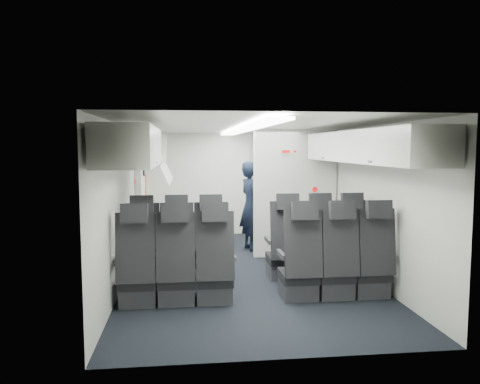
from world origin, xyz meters
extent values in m
cube|color=black|center=(0.00, 0.00, -0.01)|extent=(3.40, 6.00, 0.01)
cube|color=white|center=(0.00, 0.00, 2.15)|extent=(3.40, 6.00, 0.01)
cube|color=silver|center=(0.00, 3.00, 1.07)|extent=(3.40, 0.01, 2.15)
cube|color=silver|center=(0.00, -3.00, 1.07)|extent=(3.40, 0.01, 2.15)
cube|color=silver|center=(-1.70, 0.00, 1.07)|extent=(0.01, 6.00, 2.15)
cube|color=silver|center=(1.70, 0.00, 1.07)|extent=(0.01, 6.00, 2.15)
cube|color=white|center=(0.00, 0.00, 2.11)|extent=(0.25, 5.52, 0.03)
cube|color=black|center=(-1.42, -0.45, 0.27)|extent=(0.44, 0.46, 0.12)
cube|color=#2D2D33|center=(-1.42, -0.45, 0.11)|extent=(0.42, 0.42, 0.22)
cube|color=black|center=(-1.42, -0.67, 0.72)|extent=(0.44, 0.20, 0.80)
cube|color=black|center=(-1.42, -0.72, 1.12)|extent=(0.30, 0.12, 0.23)
cube|color=#2D2D33|center=(-1.64, -0.48, 0.55)|extent=(0.05, 0.40, 0.06)
cube|color=#2D2D33|center=(-1.20, -0.48, 0.55)|extent=(0.05, 0.40, 0.06)
cube|color=black|center=(-0.97, -0.45, 0.27)|extent=(0.44, 0.46, 0.12)
cube|color=#2D2D33|center=(-0.97, -0.45, 0.11)|extent=(0.42, 0.42, 0.22)
cube|color=black|center=(-0.97, -0.67, 0.72)|extent=(0.44, 0.20, 0.80)
cube|color=black|center=(-0.97, -0.72, 1.12)|extent=(0.30, 0.12, 0.23)
cube|color=#2D2D33|center=(-1.19, -0.48, 0.55)|extent=(0.05, 0.40, 0.06)
cube|color=#2D2D33|center=(-0.75, -0.48, 0.55)|extent=(0.05, 0.40, 0.06)
cube|color=black|center=(-0.52, -0.45, 0.27)|extent=(0.44, 0.46, 0.12)
cube|color=#2D2D33|center=(-0.52, -0.45, 0.11)|extent=(0.42, 0.42, 0.22)
cube|color=black|center=(-0.52, -0.67, 0.72)|extent=(0.44, 0.20, 0.80)
cube|color=black|center=(-0.52, -0.72, 1.12)|extent=(0.30, 0.12, 0.23)
cube|color=#2D2D33|center=(-0.74, -0.48, 0.55)|extent=(0.05, 0.40, 0.06)
cube|color=#2D2D33|center=(-0.30, -0.48, 0.55)|extent=(0.05, 0.40, 0.06)
cube|color=black|center=(0.52, -0.45, 0.27)|extent=(0.44, 0.46, 0.12)
cube|color=#2D2D33|center=(0.52, -0.45, 0.11)|extent=(0.42, 0.42, 0.22)
cube|color=black|center=(0.52, -0.67, 0.72)|extent=(0.44, 0.20, 0.80)
cube|color=black|center=(0.52, -0.72, 1.12)|extent=(0.30, 0.12, 0.23)
cube|color=#2D2D33|center=(0.30, -0.48, 0.55)|extent=(0.05, 0.40, 0.06)
cube|color=#2D2D33|center=(0.74, -0.48, 0.55)|extent=(0.05, 0.40, 0.06)
cube|color=black|center=(0.97, -0.45, 0.27)|extent=(0.44, 0.46, 0.12)
cube|color=#2D2D33|center=(0.97, -0.45, 0.11)|extent=(0.42, 0.42, 0.22)
cube|color=black|center=(0.97, -0.67, 0.72)|extent=(0.44, 0.20, 0.80)
cube|color=black|center=(0.97, -0.72, 1.12)|extent=(0.30, 0.12, 0.23)
cube|color=#2D2D33|center=(0.75, -0.48, 0.55)|extent=(0.05, 0.40, 0.06)
cube|color=#2D2D33|center=(1.19, -0.48, 0.55)|extent=(0.05, 0.40, 0.06)
cube|color=black|center=(1.42, -0.45, 0.27)|extent=(0.44, 0.46, 0.12)
cube|color=#2D2D33|center=(1.42, -0.45, 0.11)|extent=(0.42, 0.42, 0.22)
cube|color=black|center=(1.42, -0.67, 0.72)|extent=(0.44, 0.20, 0.80)
cube|color=black|center=(1.42, -0.72, 1.12)|extent=(0.30, 0.12, 0.23)
cube|color=#2D2D33|center=(1.20, -0.48, 0.55)|extent=(0.05, 0.40, 0.06)
cube|color=#2D2D33|center=(1.64, -0.48, 0.55)|extent=(0.05, 0.40, 0.06)
cube|color=black|center=(-1.42, -1.35, 0.27)|extent=(0.44, 0.46, 0.12)
cube|color=#2D2D33|center=(-1.42, -1.35, 0.11)|extent=(0.42, 0.42, 0.22)
cube|color=black|center=(-1.42, -1.57, 0.72)|extent=(0.44, 0.20, 0.80)
cube|color=black|center=(-1.42, -1.62, 1.12)|extent=(0.30, 0.12, 0.23)
cube|color=#2D2D33|center=(-1.64, -1.38, 0.55)|extent=(0.05, 0.40, 0.06)
cube|color=#2D2D33|center=(-1.20, -1.38, 0.55)|extent=(0.05, 0.40, 0.06)
cube|color=black|center=(-0.97, -1.35, 0.27)|extent=(0.44, 0.46, 0.12)
cube|color=#2D2D33|center=(-0.97, -1.35, 0.11)|extent=(0.42, 0.42, 0.22)
cube|color=black|center=(-0.97, -1.57, 0.72)|extent=(0.44, 0.20, 0.80)
cube|color=black|center=(-0.97, -1.62, 1.12)|extent=(0.30, 0.12, 0.23)
cube|color=#2D2D33|center=(-1.19, -1.38, 0.55)|extent=(0.05, 0.40, 0.06)
cube|color=#2D2D33|center=(-0.75, -1.38, 0.55)|extent=(0.05, 0.40, 0.06)
cube|color=black|center=(-0.52, -1.35, 0.27)|extent=(0.44, 0.46, 0.12)
cube|color=#2D2D33|center=(-0.52, -1.35, 0.11)|extent=(0.42, 0.42, 0.22)
cube|color=black|center=(-0.52, -1.57, 0.72)|extent=(0.44, 0.20, 0.80)
cube|color=black|center=(-0.52, -1.62, 1.12)|extent=(0.30, 0.12, 0.23)
cube|color=#2D2D33|center=(-0.74, -1.38, 0.55)|extent=(0.05, 0.40, 0.06)
cube|color=#2D2D33|center=(-0.30, -1.38, 0.55)|extent=(0.05, 0.40, 0.06)
cube|color=black|center=(0.52, -1.35, 0.27)|extent=(0.44, 0.46, 0.12)
cube|color=#2D2D33|center=(0.52, -1.35, 0.11)|extent=(0.42, 0.42, 0.22)
cube|color=black|center=(0.52, -1.57, 0.72)|extent=(0.44, 0.20, 0.80)
cube|color=black|center=(0.52, -1.62, 1.12)|extent=(0.30, 0.12, 0.23)
cube|color=#2D2D33|center=(0.30, -1.38, 0.55)|extent=(0.05, 0.40, 0.06)
cube|color=#2D2D33|center=(0.74, -1.38, 0.55)|extent=(0.05, 0.40, 0.06)
cube|color=black|center=(0.97, -1.35, 0.27)|extent=(0.44, 0.46, 0.12)
cube|color=#2D2D33|center=(0.97, -1.35, 0.11)|extent=(0.42, 0.42, 0.22)
cube|color=black|center=(0.97, -1.57, 0.72)|extent=(0.44, 0.20, 0.80)
cube|color=black|center=(0.97, -1.62, 1.12)|extent=(0.30, 0.12, 0.23)
cube|color=#2D2D33|center=(0.75, -1.38, 0.55)|extent=(0.05, 0.40, 0.06)
cube|color=#2D2D33|center=(1.19, -1.38, 0.55)|extent=(0.05, 0.40, 0.06)
cube|color=black|center=(1.42, -1.35, 0.27)|extent=(0.44, 0.46, 0.12)
cube|color=#2D2D33|center=(1.42, -1.35, 0.11)|extent=(0.42, 0.42, 0.22)
cube|color=black|center=(1.42, -1.57, 0.72)|extent=(0.44, 0.20, 0.80)
cube|color=black|center=(1.42, -1.62, 1.12)|extent=(0.30, 0.12, 0.23)
cube|color=#2D2D33|center=(1.20, -1.38, 0.55)|extent=(0.05, 0.40, 0.06)
cube|color=#2D2D33|center=(1.64, -1.38, 0.55)|extent=(0.05, 0.40, 0.06)
cube|color=white|center=(-1.40, -2.00, 1.86)|extent=(0.52, 1.80, 0.40)
cylinder|color=slate|center=(-1.15, -2.00, 1.70)|extent=(0.04, 0.10, 0.04)
cube|color=#9E9E93|center=(-1.40, -0.25, 1.66)|extent=(0.52, 1.70, 0.04)
cube|color=white|center=(-1.66, -0.25, 1.86)|extent=(0.06, 1.70, 0.44)
cube|color=white|center=(-1.40, -1.08, 1.86)|extent=(0.52, 0.04, 0.40)
cube|color=white|center=(-1.40, 0.58, 1.86)|extent=(0.52, 0.04, 0.40)
cube|color=white|center=(-1.15, -0.25, 1.55)|extent=(0.21, 1.61, 0.38)
cube|color=white|center=(1.40, -2.00, 1.86)|extent=(0.52, 1.80, 0.40)
cylinder|color=slate|center=(1.15, -2.00, 1.70)|extent=(0.04, 0.10, 0.04)
cube|color=white|center=(1.40, -0.25, 1.86)|extent=(0.52, 1.70, 0.40)
cylinder|color=slate|center=(1.15, -0.25, 1.70)|extent=(0.04, 0.10, 0.04)
cube|color=silver|center=(0.98, 0.80, 1.07)|extent=(1.40, 0.12, 2.13)
cube|color=white|center=(0.85, 0.73, 1.78)|extent=(0.24, 0.01, 0.10)
cube|color=red|center=(0.80, 0.72, 1.78)|extent=(0.13, 0.01, 0.04)
cube|color=red|center=(0.95, 0.72, 1.78)|extent=(0.05, 0.01, 0.03)
cylinder|color=white|center=(1.30, 0.73, 1.15)|extent=(0.11, 0.01, 0.11)
cylinder|color=red|center=(1.30, 0.72, 1.15)|extent=(0.09, 0.01, 0.09)
cube|color=#939399|center=(0.95, 2.72, 0.95)|extent=(0.85, 0.50, 1.90)
cube|color=#3F3F42|center=(0.95, 2.46, 0.50)|extent=(0.80, 0.01, 0.02)
cube|color=#3F3F42|center=(0.95, 2.46, 1.00)|extent=(0.80, 0.01, 0.02)
cube|color=#3F3F42|center=(0.95, 2.46, 1.50)|extent=(0.80, 0.01, 0.02)
cube|color=silver|center=(-1.64, 1.55, 0.95)|extent=(0.10, 0.92, 1.86)
cylinder|color=black|center=(-1.58, 1.55, 1.45)|extent=(0.03, 0.22, 0.22)
cube|color=gold|center=(-1.58, 1.85, 1.00)|extent=(0.02, 0.10, 0.75)
cylinder|color=white|center=(-1.67, 0.80, 1.30)|extent=(0.01, 0.11, 0.11)
cylinder|color=red|center=(-1.66, 0.80, 1.30)|extent=(0.01, 0.09, 0.09)
imported|color=black|center=(0.31, 1.41, 0.80)|extent=(0.53, 0.67, 1.61)
cube|color=black|center=(-1.40, -0.12, 1.79)|extent=(0.44, 0.37, 0.23)
cube|color=white|center=(0.50, 1.36, 1.02)|extent=(0.17, 0.11, 0.13)
camera|label=1|loc=(-0.85, -6.86, 1.85)|focal=35.00mm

